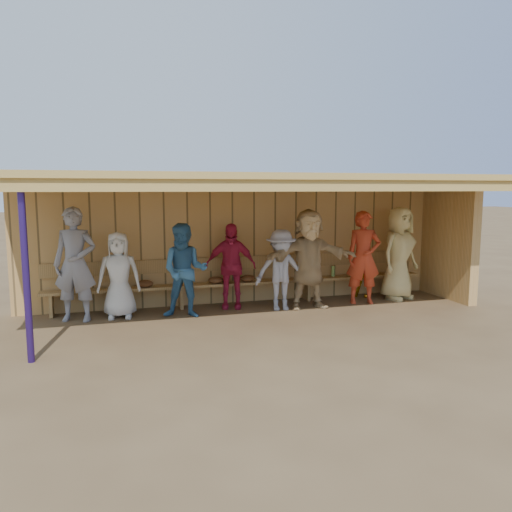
{
  "coord_description": "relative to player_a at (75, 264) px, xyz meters",
  "views": [
    {
      "loc": [
        -2.52,
        -8.31,
        2.27
      ],
      "look_at": [
        0.0,
        0.35,
        1.05
      ],
      "focal_mm": 35.0,
      "sensor_mm": 36.0,
      "label": 1
    }
  ],
  "objects": [
    {
      "name": "player_d",
      "position": [
        2.77,
        0.17,
        -0.18
      ],
      "size": [
        1.02,
        0.63,
        1.62
      ],
      "primitive_type": "imported",
      "rotation": [
        0.0,
        0.0,
        -0.26
      ],
      "color": "#B81D3C",
      "rests_on": "ground"
    },
    {
      "name": "dugout_structure",
      "position": [
        3.53,
        0.04,
        0.71
      ],
      "size": [
        8.8,
        3.2,
        2.5
      ],
      "color": "tan",
      "rests_on": "ground"
    },
    {
      "name": "player_c",
      "position": [
        1.84,
        -0.28,
        -0.15
      ],
      "size": [
        0.96,
        0.84,
        1.67
      ],
      "primitive_type": "imported",
      "rotation": [
        0.0,
        0.0,
        -0.29
      ],
      "color": "teal",
      "rests_on": "ground"
    },
    {
      "name": "ground",
      "position": [
        3.14,
        -0.64,
        -0.99
      ],
      "size": [
        90.0,
        90.0,
        0.0
      ],
      "primitive_type": "plane",
      "color": "brown",
      "rests_on": "ground"
    },
    {
      "name": "player_a",
      "position": [
        0.0,
        0.0,
        0.0
      ],
      "size": [
        0.82,
        0.64,
        1.98
      ],
      "primitive_type": "imported",
      "rotation": [
        0.0,
        0.0,
        -0.26
      ],
      "color": "gray",
      "rests_on": "ground"
    },
    {
      "name": "player_h",
      "position": [
        6.28,
        -0.03,
        -0.04
      ],
      "size": [
        1.08,
        0.89,
        1.9
      ],
      "primitive_type": "imported",
      "rotation": [
        0.0,
        0.0,
        0.36
      ],
      "color": "#CFBA74",
      "rests_on": "ground"
    },
    {
      "name": "player_g",
      "position": [
        5.39,
        -0.18,
        -0.07
      ],
      "size": [
        0.76,
        0.59,
        1.84
      ],
      "primitive_type": "imported",
      "rotation": [
        0.0,
        0.0,
        -0.25
      ],
      "color": "#BB381D",
      "rests_on": "ground"
    },
    {
      "name": "player_b",
      "position": [
        0.71,
        0.01,
        -0.22
      ],
      "size": [
        0.8,
        0.57,
        1.53
      ],
      "primitive_type": "imported",
      "rotation": [
        0.0,
        0.0,
        -0.11
      ],
      "color": "silver",
      "rests_on": "ground"
    },
    {
      "name": "player_e",
      "position": [
        3.65,
        -0.23,
        -0.23
      ],
      "size": [
        1.05,
        0.7,
        1.52
      ],
      "primitive_type": "imported",
      "rotation": [
        0.0,
        0.0,
        -0.15
      ],
      "color": "#9D9BA4",
      "rests_on": "ground"
    },
    {
      "name": "bench",
      "position": [
        3.14,
        0.47,
        -0.46
      ],
      "size": [
        7.6,
        0.34,
        0.93
      ],
      "color": "#AC8349",
      "rests_on": "ground"
    },
    {
      "name": "dugout_equipment",
      "position": [
        2.97,
        0.34,
        -0.5
      ],
      "size": [
        5.64,
        0.62,
        0.8
      ],
      "color": "gold",
      "rests_on": "ground"
    },
    {
      "name": "player_f",
      "position": [
        4.2,
        -0.26,
        -0.04
      ],
      "size": [
        1.78,
        0.64,
        1.9
      ],
      "primitive_type": "imported",
      "rotation": [
        0.0,
        0.0,
        -0.05
      ],
      "color": "tan",
      "rests_on": "ground"
    }
  ]
}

